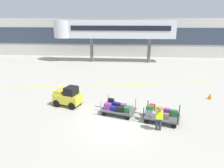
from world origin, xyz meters
TOP-DOWN VIEW (x-y plane):
  - ground_plane at (0.00, 0.00)m, footprint 120.00×120.00m
  - apron_lead_line at (-1.10, 8.08)m, footprint 21.29×3.53m
  - terminal_building at (0.00, 25.98)m, footprint 52.49×2.51m
  - jet_bridge at (-2.16, 19.99)m, footprint 18.24×3.00m
  - baggage_tug at (-3.77, 2.61)m, footprint 2.33×1.73m
  - baggage_cart_lead at (0.18, 1.40)m, footprint 3.08×2.01m
  - baggage_cart_middle at (2.96, 0.57)m, footprint 3.08×2.01m
  - baggage_handler at (2.74, -0.66)m, footprint 0.43×0.45m
  - safety_cone_far at (7.80, 4.91)m, footprint 0.36×0.36m

SIDE VIEW (x-z plane):
  - ground_plane at x=0.00m, z-range 0.00..0.00m
  - apron_lead_line at x=-1.10m, z-range 0.00..0.01m
  - safety_cone_far at x=7.80m, z-range 0.00..0.55m
  - baggage_cart_lead at x=0.18m, z-range -0.06..1.04m
  - baggage_cart_middle at x=2.96m, z-range -0.03..1.09m
  - baggage_tug at x=-3.77m, z-range -0.04..1.54m
  - baggage_handler at x=2.74m, z-range 0.08..1.65m
  - terminal_building at x=0.00m, z-range 0.01..6.62m
  - jet_bridge at x=-2.16m, z-range 1.80..8.10m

